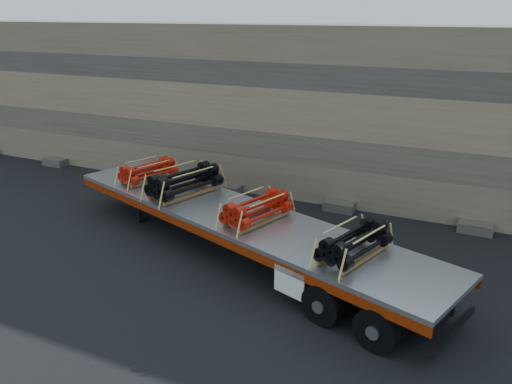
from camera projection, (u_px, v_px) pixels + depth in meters
ground at (243, 249)px, 16.66m from camera, size 120.00×120.00×0.00m
rock_wall at (309, 112)px, 21.03m from camera, size 44.00×3.00×7.00m
trailer at (237, 234)px, 16.11m from camera, size 14.48×7.26×1.44m
bundle_front at (148, 171)px, 18.81m from camera, size 1.61×2.25×0.72m
bundle_midfront at (185, 182)px, 17.38m from camera, size 2.00×2.78×0.89m
bundle_midrear at (257, 209)px, 15.17m from camera, size 1.73×2.40×0.77m
bundle_rear at (354, 244)px, 12.93m from camera, size 1.70×2.37×0.76m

